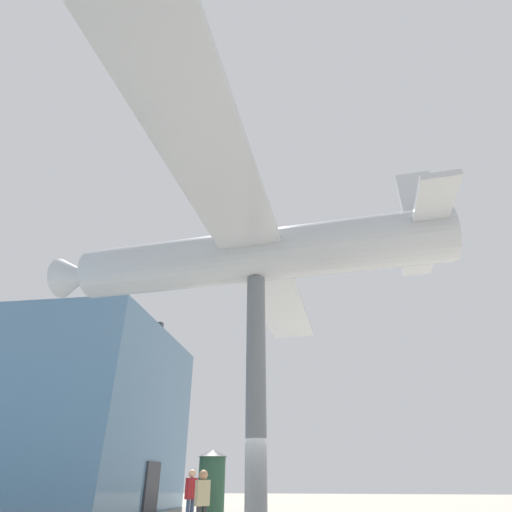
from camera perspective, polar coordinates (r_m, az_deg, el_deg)
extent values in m
cube|color=slate|center=(27.56, -29.27, -19.34)|extent=(11.41, 14.92, 9.26)
cube|color=#383A3F|center=(28.53, -26.88, -9.72)|extent=(0.36, 14.17, 0.60)
cube|color=#383A3F|center=(23.83, -14.68, -29.33)|extent=(1.80, 0.12, 2.30)
cylinder|color=slate|center=(11.91, 0.00, -19.25)|extent=(0.58, 0.58, 7.25)
cylinder|color=#B2B7BC|center=(13.42, 0.00, 0.00)|extent=(2.88, 12.48, 1.74)
cube|color=#B2B7BC|center=(13.42, 0.00, 0.00)|extent=(17.73, 3.66, 0.18)
cube|color=#B2B7BC|center=(13.50, 23.14, 3.04)|extent=(5.71, 1.52, 0.18)
cube|color=#B2B7BC|center=(14.13, 22.21, 7.15)|extent=(0.28, 1.11, 2.30)
cone|color=#B2B7BC|center=(16.24, -24.25, -2.68)|extent=(1.59, 1.45, 1.48)
sphere|color=black|center=(16.74, -26.57, -2.91)|extent=(0.44, 0.44, 0.44)
cube|color=#998C66|center=(13.77, -7.66, -30.51)|extent=(0.43, 0.45, 0.66)
sphere|color=#936B4C|center=(13.77, -7.51, -28.58)|extent=(0.27, 0.27, 0.27)
cube|color=maroon|center=(17.29, -9.24, -29.94)|extent=(0.45, 0.43, 0.69)
sphere|color=tan|center=(17.28, -9.10, -28.35)|extent=(0.28, 0.28, 0.28)
cylinder|color=#234733|center=(18.72, -6.42, -30.20)|extent=(1.08, 1.08, 2.34)
cone|color=#2D2D33|center=(18.73, -6.18, -26.21)|extent=(1.25, 1.25, 0.27)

